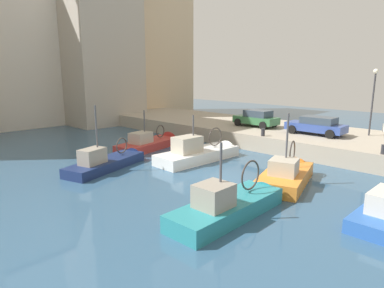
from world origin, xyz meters
TOP-DOWN VIEW (x-y plane):
  - water_surface at (0.00, 0.00)m, footprint 80.00×80.00m
  - quay_wall at (11.50, 0.00)m, footprint 9.00×56.00m
  - fishing_boat_white at (2.59, 3.74)m, footprint 6.96×2.57m
  - fishing_boat_orange at (2.34, -2.75)m, footprint 6.09×3.52m
  - fishing_boat_navy at (-2.79, 6.55)m, footprint 6.55×3.33m
  - fishing_boat_teal at (-3.14, -3.23)m, footprint 6.52×2.07m
  - fishing_boat_red at (2.62, 9.04)m, footprint 6.52×3.11m
  - parked_car_blue at (10.62, -0.54)m, footprint 1.95×4.26m
  - parked_car_green at (10.70, 4.80)m, footprint 1.95×3.86m
  - mooring_bollard_mid at (7.35, -6.00)m, footprint 0.28×0.28m
  - mooring_bollard_north at (7.35, 2.00)m, footprint 0.28×0.28m
  - quay_streetlamp at (13.00, -3.52)m, footprint 0.36×0.36m
  - waterfront_building_west at (16.87, 25.69)m, footprint 8.94×6.95m
  - waterfront_building_west_mid at (-1.31, 28.86)m, footprint 10.67×8.52m
  - waterfront_building_central at (6.98, 24.09)m, footprint 8.05×8.59m

SIDE VIEW (x-z plane):
  - water_surface at x=0.00m, z-range 0.00..0.00m
  - fishing_boat_red at x=2.62m, z-range -1.86..2.08m
  - fishing_boat_orange at x=2.34m, z-range -2.24..2.47m
  - fishing_boat_navy at x=-2.79m, z-range -2.23..2.48m
  - fishing_boat_teal at x=-3.14m, z-range -1.87..2.13m
  - fishing_boat_white at x=2.59m, z-range -1.88..2.18m
  - quay_wall at x=11.50m, z-range 0.00..1.20m
  - mooring_bollard_mid at x=7.35m, z-range 1.20..1.75m
  - mooring_bollard_north at x=7.35m, z-range 1.20..1.75m
  - parked_car_blue at x=10.62m, z-range 1.22..2.58m
  - parked_car_green at x=10.70m, z-range 1.21..2.63m
  - quay_streetlamp at x=13.00m, z-range 2.04..6.87m
  - waterfront_building_west_mid at x=-1.31m, z-range 0.02..15.10m
  - waterfront_building_west at x=16.87m, z-range 0.02..20.22m
  - waterfront_building_central at x=6.98m, z-range 0.02..22.65m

